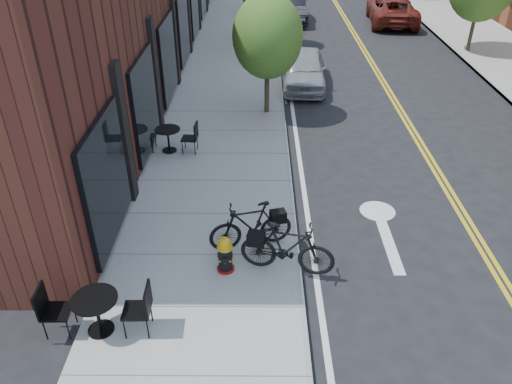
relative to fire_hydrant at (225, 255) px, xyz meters
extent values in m
plane|color=black|center=(1.52, -1.03, -0.50)|extent=(120.00, 120.00, 0.00)
cube|color=#9E9B93|center=(-0.48, 8.97, -0.44)|extent=(4.00, 70.00, 0.12)
cylinder|color=#382B1E|center=(0.92, 7.97, 0.42)|extent=(0.16, 0.16, 1.61)
ellipsoid|color=#376720|center=(0.92, 7.97, 2.11)|extent=(2.20, 2.20, 2.64)
cylinder|color=#382B1E|center=(0.92, 15.97, 0.46)|extent=(0.16, 0.16, 1.68)
cylinder|color=#382B1E|center=(10.12, 14.97, 0.53)|extent=(0.16, 0.16, 1.82)
cylinder|color=maroon|center=(0.00, 0.00, -0.36)|extent=(0.36, 0.36, 0.05)
cylinder|color=black|center=(0.00, 0.00, -0.09)|extent=(0.28, 0.28, 0.53)
cylinder|color=gold|center=(0.00, 0.00, 0.18)|extent=(0.31, 0.31, 0.04)
cylinder|color=gold|center=(0.00, 0.00, 0.25)|extent=(0.27, 0.27, 0.12)
ellipsoid|color=gold|center=(0.00, 0.00, 0.32)|extent=(0.26, 0.26, 0.15)
cylinder|color=gold|center=(0.00, 0.00, 0.40)|extent=(0.04, 0.04, 0.05)
imported|color=black|center=(0.50, 0.76, 0.15)|extent=(1.85, 0.95, 1.07)
imported|color=black|center=(1.22, -0.02, 0.18)|extent=(1.95, 0.92, 1.13)
cylinder|color=black|center=(-2.08, -1.59, -0.37)|extent=(0.46, 0.46, 0.03)
cylinder|color=black|center=(-2.08, -1.59, -0.01)|extent=(0.06, 0.06, 0.72)
cylinder|color=black|center=(-2.08, -1.59, 0.35)|extent=(0.80, 0.80, 0.03)
cylinder|color=black|center=(-1.91, 5.11, -0.37)|extent=(0.45, 0.45, 0.03)
cylinder|color=black|center=(-1.91, 5.11, -0.04)|extent=(0.06, 0.06, 0.66)
cylinder|color=black|center=(-1.91, 5.11, 0.29)|extent=(0.78, 0.78, 0.03)
imported|color=#989CA0|center=(2.39, 10.73, 0.16)|extent=(1.86, 3.98, 1.32)
imported|color=black|center=(2.32, 20.84, 0.22)|extent=(1.79, 4.48, 1.45)
imported|color=maroon|center=(7.82, 20.31, 0.21)|extent=(2.86, 5.35, 1.43)
camera|label=1|loc=(0.65, -7.62, 6.31)|focal=35.00mm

